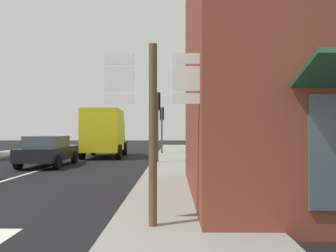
# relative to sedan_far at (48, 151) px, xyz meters

# --- Properties ---
(ground_plane) EXTENTS (80.00, 80.00, 0.00)m
(ground_plane) POSITION_rel_sedan_far_xyz_m (0.24, 0.05, -0.76)
(ground_plane) COLOR black
(sidewalk_right) EXTENTS (2.87, 44.00, 0.14)m
(sidewalk_right) POSITION_rel_sedan_far_xyz_m (6.39, -1.95, -0.69)
(sidewalk_right) COLOR gray
(sidewalk_right) RESTS_ON ground
(lane_centre_stripe) EXTENTS (0.16, 12.00, 0.01)m
(lane_centre_stripe) POSITION_rel_sedan_far_xyz_m (0.24, -3.95, -0.75)
(lane_centre_stripe) COLOR silver
(lane_centre_stripe) RESTS_ON ground
(sedan_far) EXTENTS (2.06, 4.25, 1.47)m
(sedan_far) POSITION_rel_sedan_far_xyz_m (0.00, 0.00, 0.00)
(sedan_far) COLOR black
(sedan_far) RESTS_ON ground
(delivery_truck) EXTENTS (2.69, 5.10, 3.05)m
(delivery_truck) POSITION_rel_sedan_far_xyz_m (1.63, 5.12, 0.89)
(delivery_truck) COLOR yellow
(delivery_truck) RESTS_ON ground
(route_sign_post) EXTENTS (1.66, 0.14, 3.20)m
(route_sign_post) POSITION_rel_sedan_far_xyz_m (5.73, -10.05, 1.15)
(route_sign_post) COLOR brown
(route_sign_post) RESTS_ON ground
(traffic_light_far_right) EXTENTS (0.30, 0.49, 3.38)m
(traffic_light_far_right) POSITION_rel_sedan_far_xyz_m (5.25, 7.29, 1.74)
(traffic_light_far_right) COLOR #47474C
(traffic_light_far_right) RESTS_ON ground
(traffic_light_near_right) EXTENTS (0.30, 0.49, 3.68)m
(traffic_light_near_right) POSITION_rel_sedan_far_xyz_m (5.25, 0.94, 1.97)
(traffic_light_near_right) COLOR #47474C
(traffic_light_near_right) RESTS_ON ground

